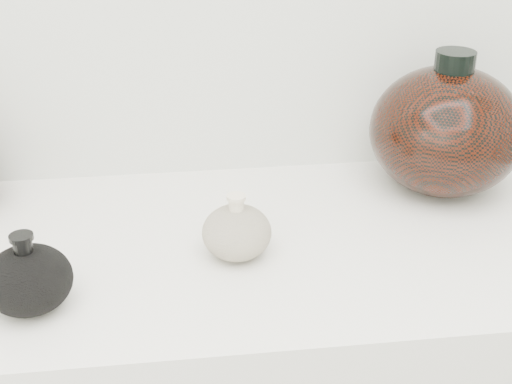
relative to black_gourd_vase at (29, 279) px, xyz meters
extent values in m
cube|color=beige|center=(0.24, 0.13, -0.06)|extent=(1.20, 0.50, 0.03)
ellipsoid|color=black|center=(0.00, 0.00, 0.00)|extent=(0.12, 0.12, 0.08)
cylinder|color=black|center=(0.00, 0.00, 0.05)|extent=(0.03, 0.03, 0.03)
cylinder|color=black|center=(0.00, 0.00, 0.06)|extent=(0.03, 0.03, 0.01)
ellipsoid|color=beige|center=(0.27, 0.09, -0.01)|extent=(0.13, 0.13, 0.08)
cylinder|color=beige|center=(0.27, 0.09, 0.04)|extent=(0.03, 0.03, 0.02)
cylinder|color=beige|center=(0.27, 0.09, 0.05)|extent=(0.03, 0.03, 0.01)
ellipsoid|color=black|center=(0.63, 0.26, 0.06)|extent=(0.32, 0.32, 0.21)
cylinder|color=black|center=(0.63, 0.26, 0.17)|extent=(0.08, 0.08, 0.04)
camera|label=1|loc=(0.19, -0.76, 0.50)|focal=50.00mm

